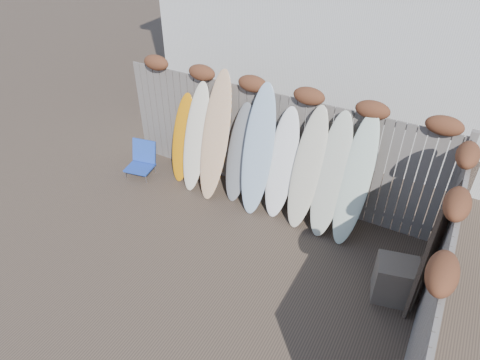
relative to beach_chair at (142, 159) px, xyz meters
The scene contains 15 objects.
ground 3.05m from the beach_chair, 34.28° to the right, with size 80.00×80.00×0.00m, color #493A2D.
back_fence 2.80m from the beach_chair, 14.94° to the left, with size 6.05×0.28×2.24m.
right_fence 5.75m from the beach_chair, 14.83° to the right, with size 0.28×4.40×2.24m.
beach_chair is the anchor object (origin of this frame).
wooden_crate 5.16m from the beach_chair, ahead, with size 0.55×0.46×0.64m, color brown.
lattice_panel 5.55m from the beach_chair, ahead, with size 0.05×1.29×1.93m, color #342B1F.
surfboard_0 1.02m from the beach_chair, 22.92° to the left, with size 0.46×0.07×1.75m, color orange.
surfboard_1 1.38m from the beach_chair, 11.83° to the left, with size 0.50×0.07×2.08m, color white.
surfboard_2 1.82m from the beach_chair, ahead, with size 0.53×0.07×2.40m, color #DEB466.
surfboard_3 2.15m from the beach_chair, ahead, with size 0.47×0.07×1.86m, color gray.
surfboard_4 2.59m from the beach_chair, ahead, with size 0.53×0.07×2.32m, color #9FBAD2.
surfboard_5 2.95m from the beach_chair, ahead, with size 0.50×0.07×1.98m, color white.
surfboard_6 3.42m from the beach_chair, ahead, with size 0.50×0.07×2.14m, color beige.
surfboard_7 3.82m from the beach_chair, ahead, with size 0.50×0.07×2.14m, color beige.
surfboard_8 4.21m from the beach_chair, ahead, with size 0.47×0.07×2.23m, color silver.
Camera 1 is at (2.63, -3.59, 4.96)m, focal length 32.00 mm.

